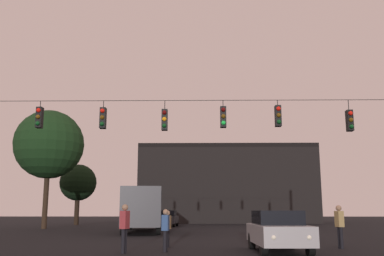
{
  "coord_description": "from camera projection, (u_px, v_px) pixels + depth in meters",
  "views": [
    {
      "loc": [
        0.2,
        -4.18,
        1.52
      ],
      "look_at": [
        -0.09,
        15.41,
        5.28
      ],
      "focal_mm": 40.35,
      "sensor_mm": 36.0,
      "label": 1
    }
  ],
  "objects": [
    {
      "name": "ground_plane",
      "position": [
        195.0,
        234.0,
        27.88
      ],
      "size": [
        168.0,
        168.0,
        0.0
      ],
      "primitive_type": "plane",
      "color": "black",
      "rests_on": "ground"
    },
    {
      "name": "overhead_signal_span",
      "position": [
        193.0,
        145.0,
        19.12
      ],
      "size": [
        19.23,
        0.44,
        7.37
      ],
      "color": "black",
      "rests_on": "ground"
    },
    {
      "name": "city_bus",
      "position": [
        143.0,
        206.0,
        31.45
      ],
      "size": [
        3.55,
        11.19,
        3.0
      ],
      "color": "#2D2D33",
      "rests_on": "ground"
    },
    {
      "name": "car_near_right",
      "position": [
        278.0,
        230.0,
        16.09
      ],
      "size": [
        1.88,
        4.37,
        1.52
      ],
      "color": "#99999E",
      "rests_on": "ground"
    },
    {
      "name": "car_far_left",
      "position": [
        167.0,
        218.0,
        41.46
      ],
      "size": [
        2.02,
        4.41,
        1.52
      ],
      "color": "#2D2D33",
      "rests_on": "ground"
    },
    {
      "name": "pedestrian_crossing_left",
      "position": [
        125.0,
        225.0,
        15.7
      ],
      "size": [
        0.34,
        0.41,
        1.75
      ],
      "color": "black",
      "rests_on": "ground"
    },
    {
      "name": "pedestrian_crossing_center",
      "position": [
        168.0,
        227.0,
        18.13
      ],
      "size": [
        0.29,
        0.39,
        1.52
      ],
      "color": "black",
      "rests_on": "ground"
    },
    {
      "name": "pedestrian_crossing_right",
      "position": [
        340.0,
        224.0,
        17.65
      ],
      "size": [
        0.3,
        0.4,
        1.74
      ],
      "color": "black",
      "rests_on": "ground"
    },
    {
      "name": "pedestrian_near_bus",
      "position": [
        165.0,
        228.0,
        16.24
      ],
      "size": [
        0.28,
        0.38,
        1.57
      ],
      "color": "black",
      "rests_on": "ground"
    },
    {
      "name": "corner_building",
      "position": [
        226.0,
        185.0,
        56.46
      ],
      "size": [
        21.63,
        11.79,
        9.48
      ],
      "color": "black",
      "rests_on": "ground"
    },
    {
      "name": "tree_left_silhouette",
      "position": [
        78.0,
        183.0,
        46.51
      ],
      "size": [
        3.91,
        3.91,
        6.44
      ],
      "color": "black",
      "rests_on": "ground"
    },
    {
      "name": "tree_behind_building",
      "position": [
        49.0,
        145.0,
        37.52
      ],
      "size": [
        5.97,
        5.97,
        10.17
      ],
      "color": "#2D2116",
      "rests_on": "ground"
    }
  ]
}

